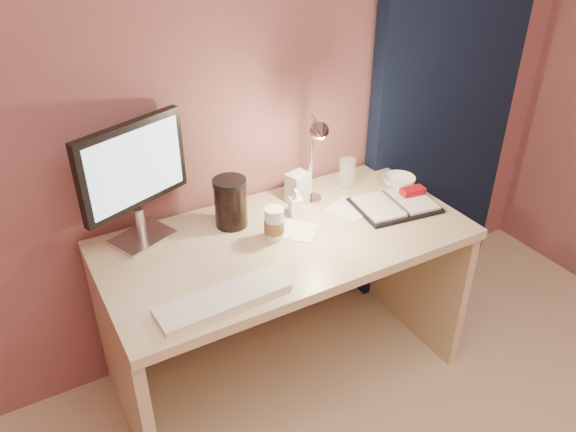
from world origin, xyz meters
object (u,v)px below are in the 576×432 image
keyboard (224,298)px  coffee_cup (274,224)px  dark_jar (231,205)px  desk_lamp (333,152)px  lotion_bottle (296,202)px  desk (277,273)px  clear_cup (347,173)px  bowl (399,181)px  product_box (298,188)px  monitor (132,173)px  planner (397,203)px

keyboard → coffee_cup: 0.41m
dark_jar → desk_lamp: desk_lamp is taller
lotion_bottle → desk: bearing=-158.8°
coffee_cup → lotion_bottle: size_ratio=1.10×
coffee_cup → desk_lamp: bearing=13.7°
clear_cup → desk_lamp: 0.29m
bowl → product_box: product_box is taller
dark_jar → desk_lamp: bearing=-12.1°
monitor → bowl: size_ratio=3.31×
desk → product_box: 0.36m
coffee_cup → product_box: product_box is taller
planner → product_box: size_ratio=2.69×
coffee_cup → clear_cup: bearing=23.2°
clear_cup → product_box: 0.26m
clear_cup → lotion_bottle: (-0.32, -0.10, -0.01)m
keyboard → coffee_cup: size_ratio=3.59×
monitor → bowl: (1.11, -0.14, -0.26)m
keyboard → bowl: (0.99, 0.34, 0.01)m
bowl → desk_lamp: bearing=-177.6°
monitor → keyboard: monitor is taller
clear_cup → lotion_bottle: 0.33m
clear_cup → lotion_bottle: size_ratio=1.13×
dark_jar → desk_lamp: (0.40, -0.09, 0.17)m
planner → keyboard: bearing=-159.6°
planner → product_box: (-0.34, 0.23, 0.05)m
bowl → desk_lamp: size_ratio=0.35×
coffee_cup → dark_jar: size_ratio=0.70×
lotion_bottle → dark_jar: size_ratio=0.64×
clear_cup → planner: bearing=-72.1°
desk → bowl: bearing=2.8°
dark_jar → product_box: bearing=5.3°
product_box → desk_lamp: desk_lamp is taller
monitor → lotion_bottle: (0.59, -0.13, -0.22)m
coffee_cup → desk_lamp: size_ratio=0.30×
monitor → desk: bearing=-41.7°
dark_jar → desk_lamp: 0.44m
desk → keyboard: size_ratio=3.16×
clear_cup → dark_jar: size_ratio=0.72×
bowl → product_box: (-0.46, 0.10, 0.04)m
desk → lotion_bottle: (0.11, 0.04, 0.28)m
desk → clear_cup: bearing=18.5°
desk → dark_jar: dark_jar is taller
coffee_cup → bowl: bearing=7.5°
monitor → desk_lamp: 0.76m
clear_cup → desk_lamp: (-0.17, -0.13, 0.19)m
product_box → desk_lamp: (0.09, -0.12, 0.19)m
planner → coffee_cup: 0.55m
keyboard → bowl: bowl is taller
product_box → monitor: bearing=160.4°
lotion_bottle → keyboard: bearing=-143.5°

